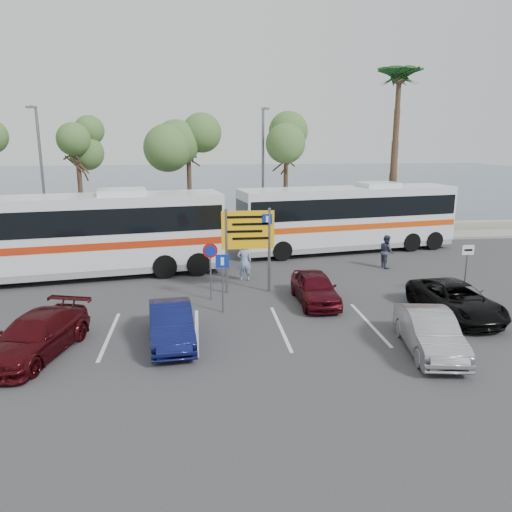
{
  "coord_description": "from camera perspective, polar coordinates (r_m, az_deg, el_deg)",
  "views": [
    {
      "loc": [
        -1.07,
        -17.06,
        6.45
      ],
      "look_at": [
        1.31,
        3.0,
        1.63
      ],
      "focal_mm": 35.0,
      "sensor_mm": 36.0,
      "label": 1
    }
  ],
  "objects": [
    {
      "name": "coach_bus_left",
      "position": [
        24.6,
        -19.42,
        2.01
      ],
      "size": [
        13.44,
        4.93,
        4.1
      ],
      "color": "silver",
      "rests_on": "ground"
    },
    {
      "name": "sign_parking",
      "position": [
        18.55,
        -3.85,
        -2.17
      ],
      "size": [
        0.5,
        0.07,
        2.25
      ],
      "color": "slate",
      "rests_on": "ground"
    },
    {
      "name": "sign_taxi",
      "position": [
        22.08,
        22.94,
        -0.81
      ],
      "size": [
        0.5,
        0.07,
        2.2
      ],
      "color": "slate",
      "rests_on": "ground"
    },
    {
      "name": "street_lamp_left",
      "position": [
        31.91,
        -23.33,
        9.03
      ],
      "size": [
        0.45,
        1.15,
        8.01
      ],
      "color": "slate",
      "rests_on": "kerb_strip"
    },
    {
      "name": "coach_bus_right",
      "position": [
        29.23,
        10.39,
        4.09
      ],
      "size": [
        12.84,
        4.77,
        3.92
      ],
      "color": "silver",
      "rests_on": "ground"
    },
    {
      "name": "lane_markings",
      "position": [
        17.3,
        -6.6,
        -8.54
      ],
      "size": [
        12.02,
        4.2,
        0.01
      ],
      "primitive_type": null,
      "color": "silver",
      "rests_on": "ground"
    },
    {
      "name": "street_lamp_right",
      "position": [
        30.9,
        0.81,
        10.0
      ],
      "size": [
        0.45,
        1.15,
        8.01
      ],
      "color": "slate",
      "rests_on": "kerb_strip"
    },
    {
      "name": "car_silver_b",
      "position": [
        16.31,
        19.24,
        -8.22
      ],
      "size": [
        1.94,
        4.05,
        1.28
      ],
      "primitive_type": "imported",
      "rotation": [
        0.0,
        0.0,
        -0.15
      ],
      "color": "gray",
      "rests_on": "ground"
    },
    {
      "name": "sign_no_stop",
      "position": [
        20.05,
        -5.23,
        -0.7
      ],
      "size": [
        0.6,
        0.08,
        2.35
      ],
      "color": "slate",
      "rests_on": "ground"
    },
    {
      "name": "tree_left",
      "position": [
        31.82,
        -19.8,
        11.86
      ],
      "size": [
        3.2,
        3.2,
        7.2
      ],
      "color": "#382619",
      "rests_on": "kerb_strip"
    },
    {
      "name": "palm_tree",
      "position": [
        33.68,
        16.05,
        18.77
      ],
      "size": [
        4.8,
        4.8,
        11.2
      ],
      "color": "#382619",
      "rests_on": "kerb_strip"
    },
    {
      "name": "tree_right",
      "position": [
        31.55,
        3.47,
        12.9
      ],
      "size": [
        3.2,
        3.2,
        7.4
      ],
      "color": "#382619",
      "rests_on": "kerb_strip"
    },
    {
      "name": "kerb_strip",
      "position": [
        31.72,
        -4.71,
        1.8
      ],
      "size": [
        44.0,
        2.4,
        0.15
      ],
      "primitive_type": "cube",
      "color": "gray",
      "rests_on": "ground"
    },
    {
      "name": "seawall",
      "position": [
        33.64,
        -4.85,
        2.85
      ],
      "size": [
        48.0,
        0.8,
        0.6
      ],
      "primitive_type": "cube",
      "color": "gray",
      "rests_on": "ground"
    },
    {
      "name": "tree_mid",
      "position": [
        31.06,
        -7.8,
        13.69
      ],
      "size": [
        3.2,
        3.2,
        8.0
      ],
      "color": "#382619",
      "rests_on": "kerb_strip"
    },
    {
      "name": "suv_black",
      "position": [
        19.83,
        21.86,
        -4.67
      ],
      "size": [
        2.29,
        4.55,
        1.24
      ],
      "primitive_type": "imported",
      "rotation": [
        0.0,
        0.0,
        0.06
      ],
      "color": "black",
      "rests_on": "ground"
    },
    {
      "name": "pedestrian_near",
      "position": [
        22.84,
        -1.35,
        -0.6
      ],
      "size": [
        0.68,
        0.45,
        1.83
      ],
      "primitive_type": "imported",
      "rotation": [
        0.0,
        0.0,
        3.17
      ],
      "color": "#879EC5",
      "rests_on": "ground"
    },
    {
      "name": "sea",
      "position": [
        77.33,
        -6.03,
        8.58
      ],
      "size": [
        140.0,
        140.0,
        0.0
      ],
      "primitive_type": "plane",
      "color": "#38485A",
      "rests_on": "ground"
    },
    {
      "name": "car_red",
      "position": [
        19.98,
        6.76,
        -3.6
      ],
      "size": [
        1.51,
        3.7,
        1.26
      ],
      "primitive_type": "imported",
      "rotation": [
        0.0,
        0.0,
        0.01
      ],
      "color": "#470A12",
      "rests_on": "ground"
    },
    {
      "name": "car_blue",
      "position": [
        16.33,
        -9.68,
        -7.66
      ],
      "size": [
        1.7,
        3.92,
        1.26
      ],
      "primitive_type": "imported",
      "rotation": [
        0.0,
        0.0,
        0.1
      ],
      "color": "#10154B",
      "rests_on": "ground"
    },
    {
      "name": "direction_sign",
      "position": [
        20.75,
        -0.92,
        2.26
      ],
      "size": [
        2.2,
        0.12,
        3.6
      ],
      "color": "slate",
      "rests_on": "ground"
    },
    {
      "name": "ground",
      "position": [
        18.27,
        -3.01,
        -7.26
      ],
      "size": [
        120.0,
        120.0,
        0.0
      ],
      "primitive_type": "plane",
      "color": "#373739",
      "rests_on": "ground"
    },
    {
      "name": "pedestrian_far",
      "position": [
        25.99,
        14.67,
        0.51
      ],
      "size": [
        0.69,
        0.85,
        1.67
      ],
      "primitive_type": "imported",
      "rotation": [
        0.0,
        0.0,
        1.64
      ],
      "color": "#363B51",
      "rests_on": "ground"
    },
    {
      "name": "car_maroon",
      "position": [
        16.58,
        -23.85,
        -8.34
      ],
      "size": [
        2.89,
        4.62,
        1.25
      ],
      "primitive_type": "imported",
      "rotation": [
        0.0,
        0.0,
        -0.28
      ],
      "color": "#430B0F",
      "rests_on": "ground"
    }
  ]
}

